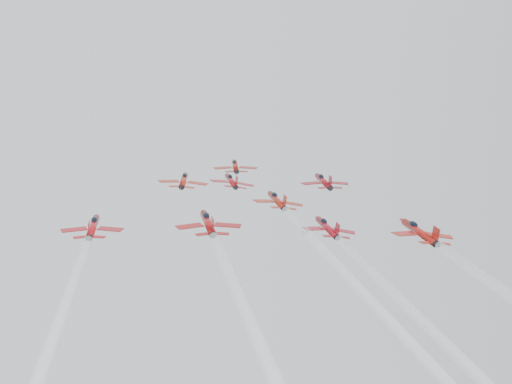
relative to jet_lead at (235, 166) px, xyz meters
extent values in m
cylinder|color=maroon|center=(0.00, -0.36, -0.25)|extent=(1.15, 9.97, 5.53)
cone|color=maroon|center=(0.00, 5.42, 2.49)|extent=(1.15, 2.58, 2.03)
cone|color=black|center=(0.00, -5.66, -2.77)|extent=(1.15, 1.63, 1.58)
ellipsoid|color=black|center=(0.00, 1.60, 1.25)|extent=(1.05, 2.49, 1.84)
cube|color=maroon|center=(-2.83, -1.09, -0.66)|extent=(4.33, 2.90, 0.90)
cube|color=maroon|center=(2.83, -1.09, -0.66)|extent=(4.33, 2.90, 0.90)
cube|color=maroon|center=(0.00, -5.07, -1.09)|extent=(0.13, 2.60, 2.70)
cube|color=maroon|center=(-1.47, -4.72, -2.32)|extent=(2.08, 1.44, 0.52)
cube|color=maroon|center=(1.47, -4.72, -2.32)|extent=(2.08, 1.44, 0.52)
cylinder|color=#AD1F10|center=(-11.95, -13.83, -6.64)|extent=(1.15, 9.90, 5.50)
cone|color=#AD1F10|center=(-11.95, -8.09, -3.92)|extent=(1.15, 2.56, 2.02)
cone|color=black|center=(-11.95, -19.10, -9.13)|extent=(1.15, 1.62, 1.57)
ellipsoid|color=black|center=(-11.95, -11.89, -5.14)|extent=(1.04, 2.47, 1.83)
cube|color=#AD1F10|center=(-14.76, -14.56, -7.04)|extent=(4.30, 2.88, 0.90)
cube|color=#AD1F10|center=(-9.13, -14.56, -7.04)|extent=(4.30, 2.88, 0.90)
cube|color=#AD1F10|center=(-11.95, -18.51, -7.47)|extent=(0.13, 2.59, 2.69)
cube|color=#AD1F10|center=(-13.40, -18.16, -8.69)|extent=(2.06, 1.43, 0.52)
cube|color=#AD1F10|center=(-10.49, -18.16, -8.69)|extent=(2.06, 1.43, 0.52)
cylinder|color=#A00F15|center=(-2.31, -13.13, -6.31)|extent=(1.07, 9.21, 5.11)
cone|color=#A00F15|center=(-2.31, -7.79, -3.77)|extent=(1.07, 2.38, 1.88)
cone|color=black|center=(-2.31, -18.04, -8.63)|extent=(1.07, 1.51, 1.46)
ellipsoid|color=black|center=(-2.31, -11.33, -4.91)|extent=(0.97, 2.30, 1.70)
cube|color=#A00F15|center=(-4.92, -13.81, -6.68)|extent=(4.00, 2.68, 0.83)
cube|color=#A00F15|center=(0.31, -13.81, -6.68)|extent=(4.00, 2.68, 0.83)
cube|color=#A00F15|center=(-2.31, -17.48, -7.08)|extent=(0.12, 2.41, 2.50)
cube|color=#A00F15|center=(-3.66, -17.16, -8.21)|extent=(1.92, 1.33, 0.49)
cube|color=#A00F15|center=(-0.95, -17.16, -8.21)|extent=(1.92, 1.33, 0.49)
cylinder|color=maroon|center=(17.37, -11.11, -5.35)|extent=(1.19, 10.28, 5.70)
cone|color=maroon|center=(17.37, -5.15, -2.52)|extent=(1.19, 2.66, 2.09)
cone|color=black|center=(17.37, -16.58, -7.94)|extent=(1.19, 1.68, 1.63)
ellipsoid|color=black|center=(17.37, -9.10, -3.79)|extent=(1.08, 2.57, 1.90)
cube|color=maroon|center=(14.45, -11.87, -5.77)|extent=(4.47, 2.99, 0.93)
cube|color=maroon|center=(20.29, -11.87, -5.77)|extent=(4.47, 2.99, 0.93)
cube|color=maroon|center=(17.37, -15.97, -6.21)|extent=(0.13, 2.68, 2.79)
cube|color=maroon|center=(15.86, -15.61, -7.48)|extent=(2.14, 1.48, 0.54)
cube|color=maroon|center=(18.89, -15.61, -7.48)|extent=(2.14, 1.48, 0.54)
cylinder|color=#A31E0F|center=(4.65, -25.71, -12.26)|extent=(1.10, 9.54, 5.30)
cone|color=#A31E0F|center=(4.65, -20.17, -9.64)|extent=(1.10, 2.47, 1.94)
cone|color=black|center=(4.65, -30.79, -14.67)|extent=(1.10, 1.56, 1.51)
ellipsoid|color=black|center=(4.65, -23.84, -10.82)|extent=(1.00, 2.38, 1.76)
cube|color=#A31E0F|center=(1.94, -26.41, -12.65)|extent=(4.14, 2.77, 0.86)
cube|color=#A31E0F|center=(7.36, -26.41, -12.65)|extent=(4.14, 2.77, 0.86)
cube|color=#A31E0F|center=(4.65, -30.21, -13.07)|extent=(0.12, 2.49, 2.59)
cube|color=#A31E0F|center=(3.25, -29.88, -14.24)|extent=(1.99, 1.38, 0.50)
cube|color=#A31E0F|center=(6.06, -29.88, -14.24)|extent=(1.99, 1.38, 0.50)
cylinder|color=white|center=(4.65, -71.96, -34.18)|extent=(1.41, 82.23, 39.95)
cylinder|color=#A91016|center=(-26.22, -41.74, -19.86)|extent=(1.07, 9.23, 5.12)
cone|color=#A91016|center=(-26.22, -36.38, -17.32)|extent=(1.07, 2.39, 1.88)
cone|color=black|center=(-26.22, -46.65, -22.19)|extent=(1.07, 1.51, 1.46)
ellipsoid|color=black|center=(-26.22, -39.93, -18.46)|extent=(0.97, 2.31, 1.70)
cube|color=#A91016|center=(-28.84, -42.42, -20.24)|extent=(4.01, 2.68, 0.84)
cube|color=#A91016|center=(-23.60, -42.42, -20.24)|extent=(4.01, 2.68, 0.84)
cube|color=#A91016|center=(-26.22, -46.10, -20.64)|extent=(0.12, 2.41, 2.50)
cube|color=#A91016|center=(-27.58, -45.77, -21.77)|extent=(1.92, 1.33, 0.49)
cube|color=#A91016|center=(-24.86, -45.77, -21.77)|extent=(1.92, 1.33, 0.49)
cylinder|color=#A00F0F|center=(-8.91, -38.98, -18.55)|extent=(1.21, 10.48, 5.82)
cone|color=#A00F0F|center=(-8.91, -32.90, -15.67)|extent=(1.21, 2.71, 2.13)
cone|color=black|center=(-8.91, -44.56, -21.19)|extent=(1.21, 1.71, 1.66)
ellipsoid|color=black|center=(-8.91, -36.92, -16.97)|extent=(1.10, 2.62, 1.94)
cube|color=#A00F0F|center=(-11.88, -39.75, -18.98)|extent=(4.55, 3.05, 0.95)
cube|color=#A00F0F|center=(-5.93, -39.75, -18.98)|extent=(4.55, 3.05, 0.95)
cube|color=#A00F0F|center=(-8.91, -43.93, -19.43)|extent=(0.13, 2.74, 2.84)
cube|color=#A00F0F|center=(-10.45, -43.56, -20.72)|extent=(2.18, 1.51, 0.55)
cube|color=#A00F0F|center=(-7.36, -43.56, -20.72)|extent=(2.18, 1.51, 0.55)
cylinder|color=maroon|center=(10.14, -39.89, -18.98)|extent=(1.03, 8.91, 4.94)
cone|color=maroon|center=(10.14, -34.72, -16.54)|extent=(1.03, 2.30, 1.81)
cone|color=black|center=(10.14, -44.63, -21.23)|extent=(1.03, 1.46, 1.41)
ellipsoid|color=black|center=(10.14, -38.14, -17.64)|extent=(0.94, 2.22, 1.65)
cube|color=maroon|center=(7.61, -40.55, -19.35)|extent=(3.87, 2.59, 0.81)
cube|color=maroon|center=(12.67, -40.55, -19.35)|extent=(3.87, 2.59, 0.81)
cube|color=maroon|center=(10.14, -44.10, -19.73)|extent=(0.11, 2.33, 2.42)
cube|color=maroon|center=(8.82, -43.79, -20.83)|extent=(1.86, 1.29, 0.47)
cube|color=maroon|center=(11.45, -43.79, -20.83)|extent=(1.86, 1.29, 0.47)
cylinder|color=#AA1710|center=(25.14, -41.13, -19.57)|extent=(1.22, 10.53, 5.85)
cone|color=#AA1710|center=(25.14, -35.02, -16.68)|extent=(1.22, 2.72, 2.15)
cone|color=black|center=(25.14, -46.74, -22.23)|extent=(1.22, 1.72, 1.67)
ellipsoid|color=black|center=(25.14, -39.06, -17.98)|extent=(1.11, 2.63, 1.94)
cube|color=#AA1710|center=(22.15, -41.91, -20.00)|extent=(4.58, 3.06, 0.95)
cube|color=#AA1710|center=(28.13, -41.91, -20.00)|extent=(4.58, 3.06, 0.95)
cube|color=#AA1710|center=(25.14, -46.10, -20.46)|extent=(0.13, 2.75, 2.86)
cube|color=#AA1710|center=(23.59, -45.73, -21.75)|extent=(2.20, 1.52, 0.55)
cube|color=#AA1710|center=(26.69, -45.73, -21.75)|extent=(2.20, 1.52, 0.55)
camera|label=1|loc=(-16.63, -138.67, -32.40)|focal=45.00mm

